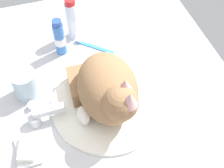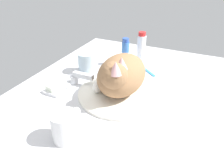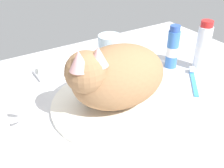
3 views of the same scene
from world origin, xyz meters
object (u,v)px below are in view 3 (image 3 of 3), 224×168
object	(u,v)px
cat	(114,76)
mouthwash_bottle	(203,47)
toothbrush	(194,80)
toothpaste_bottle	(173,48)
faucet	(82,66)
rinse_cup	(110,49)
soap_bar	(50,67)

from	to	relation	value
cat	mouthwash_bottle	bearing A→B (deg)	4.76
toothbrush	toothpaste_bottle	bearing A→B (deg)	86.23
faucet	toothpaste_bottle	size ratio (longest dim) A/B	0.99
cat	rinse_cup	distance (cm)	25.02
toothbrush	rinse_cup	bearing A→B (deg)	120.16
faucet	toothbrush	bearing A→B (deg)	-41.00
mouthwash_bottle	rinse_cup	bearing A→B (deg)	138.00
faucet	toothbrush	size ratio (longest dim) A/B	1.14
soap_bar	faucet	bearing A→B (deg)	-28.06
rinse_cup	soap_bar	size ratio (longest dim) A/B	1.23
soap_bar	toothbrush	bearing A→B (deg)	-38.12
cat	toothbrush	xyz separation A→B (cm)	(25.67, -1.93, -8.30)
cat	toothpaste_bottle	world-z (taller)	cat
mouthwash_bottle	toothbrush	size ratio (longest dim) A/B	1.31
toothpaste_bottle	mouthwash_bottle	bearing A→B (deg)	-41.08
toothpaste_bottle	mouthwash_bottle	world-z (taller)	mouthwash_bottle
rinse_cup	toothbrush	world-z (taller)	rinse_cup
toothbrush	cat	bearing A→B (deg)	175.70
faucet	rinse_cup	world-z (taller)	rinse_cup
faucet	toothbrush	world-z (taller)	faucet
soap_bar	cat	bearing A→B (deg)	-73.18
cat	toothbrush	distance (cm)	27.04
faucet	toothbrush	xyz separation A→B (cm)	(24.61, -21.39, -1.84)
rinse_cup	soap_bar	xyz separation A→B (cm)	(-19.27, 2.37, -2.28)
cat	rinse_cup	size ratio (longest dim) A/B	2.90
cat	toothbrush	bearing A→B (deg)	-4.30
faucet	toothpaste_bottle	xyz separation A→B (cm)	(25.30, -11.02, 3.88)
mouthwash_bottle	toothpaste_bottle	bearing A→B (deg)	138.92
toothpaste_bottle	mouthwash_bottle	distance (cm)	8.72
rinse_cup	toothbrush	bearing A→B (deg)	-59.84
soap_bar	mouthwash_bottle	world-z (taller)	mouthwash_bottle
cat	mouthwash_bottle	size ratio (longest dim) A/B	1.70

